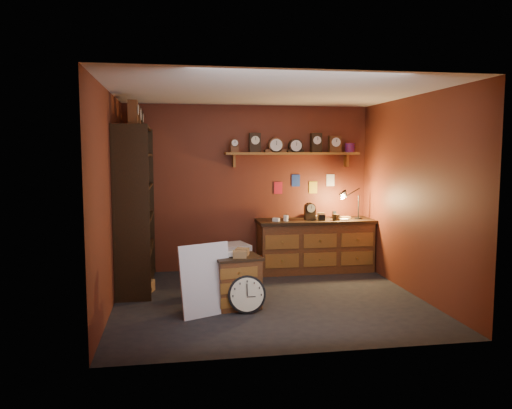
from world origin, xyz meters
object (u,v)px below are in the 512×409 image
object	(u,v)px
shelving_unit	(133,200)
workbench	(315,242)
low_cabinet	(237,279)
big_round_clock	(247,294)

from	to	relation	value
shelving_unit	workbench	distance (m)	2.99
low_cabinet	big_round_clock	world-z (taller)	low_cabinet
shelving_unit	low_cabinet	distance (m)	2.01
big_round_clock	shelving_unit	bearing A→B (deg)	134.33
shelving_unit	workbench	xyz separation A→B (m)	(2.84, 0.49, -0.78)
low_cabinet	big_round_clock	distance (m)	0.30
big_round_clock	low_cabinet	bearing A→B (deg)	109.55
shelving_unit	big_round_clock	distance (m)	2.28
workbench	big_round_clock	world-z (taller)	workbench
workbench	low_cabinet	size ratio (longest dim) A/B	2.57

